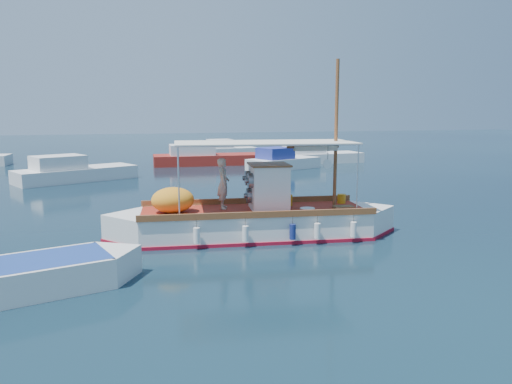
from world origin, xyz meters
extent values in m
plane|color=black|center=(0.00, 0.00, 0.00)|extent=(160.00, 160.00, 0.00)
cube|color=white|center=(-0.38, 0.41, 0.35)|extent=(7.74, 3.35, 1.10)
cube|color=white|center=(-4.11, 0.84, 0.35)|extent=(2.49, 2.49, 1.10)
cube|color=white|center=(3.35, -0.03, 0.35)|extent=(2.49, 2.49, 1.10)
cube|color=maroon|center=(-0.38, 0.41, 0.02)|extent=(7.85, 3.44, 0.18)
cube|color=maroon|center=(-0.38, 0.41, 0.88)|extent=(7.72, 3.15, 0.06)
cube|color=brown|center=(-0.24, 1.66, 1.00)|extent=(7.57, 0.98, 0.20)
cube|color=brown|center=(-0.53, -0.85, 1.00)|extent=(7.57, 0.98, 0.20)
cube|color=white|center=(0.12, 0.35, 1.65)|extent=(1.34, 1.43, 1.50)
cube|color=brown|center=(0.12, 0.35, 2.43)|extent=(1.45, 1.54, 0.06)
cylinder|color=slate|center=(-0.57, 0.11, 1.95)|extent=(0.28, 0.52, 0.50)
cylinder|color=slate|center=(-0.49, 0.74, 1.95)|extent=(0.28, 0.52, 0.50)
cylinder|color=slate|center=(-0.53, 0.42, 1.40)|extent=(0.28, 0.52, 0.50)
cylinder|color=brown|center=(2.40, 0.08, 3.40)|extent=(0.13, 0.13, 5.00)
cylinder|color=brown|center=(1.61, 0.18, 3.00)|extent=(1.80, 0.29, 0.08)
cylinder|color=silver|center=(-2.74, 1.79, 2.03)|extent=(0.05, 0.05, 2.25)
cylinder|color=silver|center=(-2.99, -0.40, 2.03)|extent=(0.05, 0.05, 2.25)
cylinder|color=silver|center=(2.93, 1.13, 2.03)|extent=(0.05, 0.05, 2.25)
cylinder|color=silver|center=(2.67, -1.06, 2.03)|extent=(0.05, 0.05, 2.25)
cube|color=silver|center=(-0.03, 0.37, 3.17)|extent=(6.14, 3.07, 0.04)
ellipsoid|color=orange|center=(-3.07, 0.72, 1.32)|extent=(1.53, 1.34, 0.84)
cube|color=orange|center=(0.97, 0.80, 1.10)|extent=(0.27, 0.21, 0.40)
cylinder|color=orange|center=(2.98, 0.72, 1.07)|extent=(0.33, 0.33, 0.34)
cube|color=brown|center=(2.55, -0.34, 0.96)|extent=(0.70, 0.52, 0.12)
cylinder|color=#B2B2B2|center=(1.25, -0.34, 0.96)|extent=(0.55, 0.55, 0.12)
cylinder|color=white|center=(1.68, -0.89, 2.53)|extent=(0.30, 0.06, 0.30)
cylinder|color=white|center=(-2.53, -0.75, 0.45)|extent=(0.22, 0.22, 0.48)
cylinder|color=navy|center=(0.45, -1.10, 0.45)|extent=(0.22, 0.22, 0.48)
cylinder|color=white|center=(2.44, -1.33, 0.45)|extent=(0.22, 0.22, 0.48)
imported|color=#B6A897|center=(-1.33, 0.92, 1.77)|extent=(0.54, 0.70, 1.72)
cube|color=white|center=(-5.17, -2.72, 0.26)|extent=(1.82, 1.82, 0.95)
cube|color=silver|center=(-7.12, 16.36, 0.30)|extent=(7.35, 5.23, 1.00)
cube|color=silver|center=(-8.07, 15.90, 1.20)|extent=(3.41, 3.06, 0.80)
cube|color=maroon|center=(2.26, 23.38, 0.30)|extent=(8.60, 3.20, 1.00)
cube|color=silver|center=(0.99, 23.44, 1.20)|extent=(3.50, 2.54, 0.80)
cube|color=silver|center=(7.00, 18.83, 0.30)|extent=(5.89, 4.18, 1.00)
cube|color=navy|center=(6.25, 18.50, 1.20)|extent=(2.75, 2.58, 0.80)
cube|color=silver|center=(11.08, 22.46, 0.30)|extent=(7.60, 3.01, 1.00)
cube|color=silver|center=(9.96, 22.40, 1.20)|extent=(3.11, 2.37, 0.80)
cube|color=silver|center=(5.38, 30.08, 0.30)|extent=(5.54, 2.59, 1.00)
cube|color=silver|center=(4.58, 29.99, 1.20)|extent=(2.32, 1.93, 0.80)
camera|label=1|loc=(-4.82, -15.47, 4.21)|focal=35.00mm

